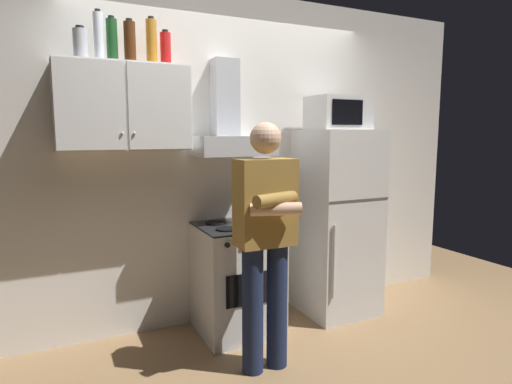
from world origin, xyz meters
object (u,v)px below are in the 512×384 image
(range_hood, at_px, (230,130))
(person_standing, at_px, (266,238))
(bottle_soda_red, at_px, (166,49))
(bottle_canister_steel, at_px, (81,44))
(bottle_rum_dark, at_px, (130,42))
(stove_oven, at_px, (237,278))
(refrigerator, at_px, (337,222))
(upper_cabinet, at_px, (123,107))
(bottle_vodka_clear, at_px, (99,37))
(cooking_pot, at_px, (258,218))
(bottle_wine_green, at_px, (112,41))
(bottle_liquor_amber, at_px, (152,42))
(microwave, at_px, (338,113))

(range_hood, relative_size, person_standing, 0.46)
(range_hood, bearing_deg, bottle_soda_red, 177.26)
(bottle_canister_steel, height_order, bottle_rum_dark, bottle_rum_dark)
(range_hood, height_order, bottle_rum_dark, bottle_rum_dark)
(stove_oven, height_order, refrigerator, refrigerator)
(upper_cabinet, bearing_deg, bottle_vodka_clear, -175.39)
(refrigerator, height_order, bottle_rum_dark, bottle_rum_dark)
(cooking_pot, xyz_separation_m, bottle_rum_dark, (-0.87, 0.22, 1.26))
(person_standing, bearing_deg, upper_cabinet, 135.74)
(bottle_wine_green, height_order, bottle_liquor_amber, bottle_liquor_amber)
(range_hood, distance_m, bottle_rum_dark, 0.95)
(bottle_liquor_amber, bearing_deg, bottle_rum_dark, -168.30)
(person_standing, height_order, bottle_liquor_amber, bottle_liquor_amber)
(microwave, distance_m, bottle_canister_steel, 2.05)
(upper_cabinet, bearing_deg, stove_oven, -8.90)
(range_hood, distance_m, person_standing, 1.01)
(refrigerator, distance_m, bottle_canister_steel, 2.42)
(person_standing, distance_m, bottle_rum_dark, 1.63)
(bottle_soda_red, height_order, bottle_vodka_clear, bottle_vodka_clear)
(bottle_liquor_amber, height_order, bottle_vodka_clear, bottle_vodka_clear)
(upper_cabinet, xyz_separation_m, range_hood, (0.80, 0.00, -0.15))
(bottle_wine_green, relative_size, bottle_canister_steel, 1.38)
(microwave, relative_size, cooking_pot, 1.57)
(cooking_pot, height_order, bottle_canister_steel, bottle_canister_steel)
(refrigerator, distance_m, bottle_wine_green, 2.28)
(microwave, relative_size, bottle_soda_red, 1.88)
(bottle_soda_red, bearing_deg, refrigerator, -5.94)
(bottle_soda_red, bearing_deg, upper_cabinet, -175.61)
(bottle_wine_green, relative_size, bottle_vodka_clear, 0.92)
(person_standing, bearing_deg, bottle_vodka_clear, 141.05)
(bottle_wine_green, bearing_deg, bottle_vodka_clear, -166.55)
(stove_oven, bearing_deg, bottle_vodka_clear, 173.09)
(refrigerator, relative_size, bottle_rum_dark, 5.45)
(bottle_canister_steel, xyz_separation_m, bottle_vodka_clear, (0.11, -0.02, 0.06))
(bottle_canister_steel, bearing_deg, upper_cabinet, -2.79)
(bottle_rum_dark, bearing_deg, bottle_wine_green, 164.17)
(range_hood, relative_size, bottle_wine_green, 2.44)
(cooking_pot, bearing_deg, refrigerator, 8.32)
(refrigerator, bearing_deg, bottle_wine_green, 175.74)
(bottle_wine_green, bearing_deg, microwave, -3.68)
(bottle_canister_steel, bearing_deg, range_hood, -0.60)
(microwave, bearing_deg, range_hood, 173.54)
(range_hood, distance_m, cooking_pot, 0.72)
(range_hood, bearing_deg, microwave, -6.46)
(range_hood, relative_size, microwave, 1.56)
(range_hood, xyz_separation_m, cooking_pot, (0.13, -0.25, -0.67))
(upper_cabinet, bearing_deg, bottle_liquor_amber, 2.65)
(refrigerator, relative_size, bottle_liquor_amber, 4.82)
(person_standing, xyz_separation_m, cooking_pot, (0.18, 0.49, 0.03))
(bottle_vodka_clear, bearing_deg, bottle_rum_dark, -3.14)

